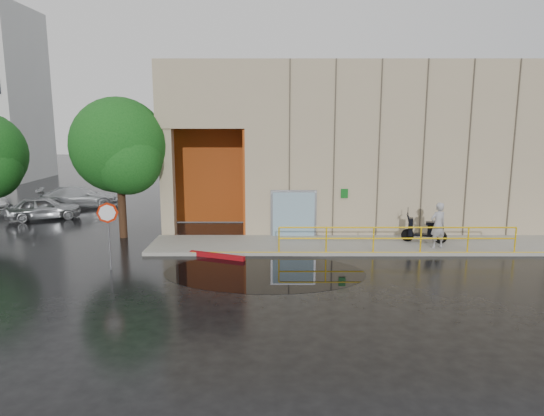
{
  "coord_description": "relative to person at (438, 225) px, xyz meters",
  "views": [
    {
      "loc": [
        -0.76,
        -15.75,
        5.41
      ],
      "look_at": [
        -0.78,
        3.0,
        1.97
      ],
      "focal_mm": 32.0,
      "sensor_mm": 36.0,
      "label": 1
    }
  ],
  "objects": [
    {
      "name": "puddle",
      "position": [
        -7.12,
        -2.84,
        -1.1
      ],
      "size": [
        7.46,
        4.83,
        0.01
      ],
      "primitive_type": "cube",
      "rotation": [
        0.0,
        0.0,
        -0.05
      ],
      "color": "black",
      "rests_on": "ground"
    },
    {
      "name": "sidewalk",
      "position": [
        -2.06,
        0.75,
        -1.03
      ],
      "size": [
        20.0,
        3.0,
        0.15
      ],
      "primitive_type": "cube",
      "color": "gray",
      "rests_on": "ground"
    },
    {
      "name": "building",
      "position": [
        -0.96,
        7.23,
        3.1
      ],
      "size": [
        20.0,
        10.17,
        8.0
      ],
      "color": "tan",
      "rests_on": "ground"
    },
    {
      "name": "ground",
      "position": [
        -6.06,
        -3.75,
        -1.11
      ],
      "size": [
        120.0,
        120.0,
        0.0
      ],
      "primitive_type": "plane",
      "color": "black",
      "rests_on": "ground"
    },
    {
      "name": "guardrail",
      "position": [
        -1.81,
        -0.6,
        -0.43
      ],
      "size": [
        9.56,
        0.06,
        1.03
      ],
      "color": "#E3B40B",
      "rests_on": "sidewalk"
    },
    {
      "name": "stop_sign",
      "position": [
        -12.73,
        -2.53,
        0.72
      ],
      "size": [
        0.74,
        0.22,
        2.5
      ],
      "rotation": [
        0.0,
        0.0,
        -0.15
      ],
      "color": "slate",
      "rests_on": "ground"
    },
    {
      "name": "scooter",
      "position": [
        -0.24,
        0.91,
        -0.11
      ],
      "size": [
        1.95,
        1.1,
        1.47
      ],
      "rotation": [
        0.0,
        0.0,
        -0.28
      ],
      "color": "black",
      "rests_on": "sidewalk"
    },
    {
      "name": "car_a",
      "position": [
        -19.35,
        6.53,
        -0.46
      ],
      "size": [
        4.09,
        2.82,
        1.29
      ],
      "primitive_type": "imported",
      "rotation": [
        0.0,
        0.0,
        1.95
      ],
      "color": "#A1A4A8",
      "rests_on": "ground"
    },
    {
      "name": "tree_near",
      "position": [
        -13.61,
        2.25,
        2.98
      ],
      "size": [
        4.29,
        4.29,
        6.41
      ],
      "rotation": [
        0.0,
        0.0,
        -0.38
      ],
      "color": "black",
      "rests_on": "ground"
    },
    {
      "name": "red_curb",
      "position": [
        -9.03,
        -1.0,
        -1.02
      ],
      "size": [
        2.3,
        1.06,
        0.18
      ],
      "primitive_type": "cube",
      "rotation": [
        0.0,
        0.0,
        -0.38
      ],
      "color": "maroon",
      "rests_on": "ground"
    },
    {
      "name": "car_c",
      "position": [
        -18.79,
        10.01,
        -0.43
      ],
      "size": [
        4.99,
        3.25,
        1.34
      ],
      "primitive_type": "imported",
      "rotation": [
        0.0,
        0.0,
        1.89
      ],
      "color": "#BABEC2",
      "rests_on": "ground"
    },
    {
      "name": "person",
      "position": [
        0.0,
        0.0,
        0.0
      ],
      "size": [
        0.81,
        0.66,
        1.91
      ],
      "primitive_type": "imported",
      "rotation": [
        0.0,
        0.0,
        3.47
      ],
      "color": "#9C9CA0",
      "rests_on": "sidewalk"
    }
  ]
}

